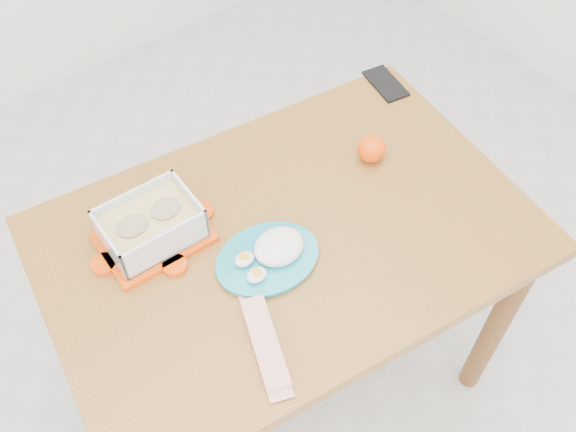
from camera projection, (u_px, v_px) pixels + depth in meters
ground at (302, 361)px, 2.06m from camera, size 3.50×3.50×0.00m
dining_table at (288, 260)px, 1.54m from camera, size 1.17×0.86×0.75m
food_container at (151, 226)px, 1.40m from camera, size 0.24×0.19×0.10m
orange_fruit at (372, 149)px, 1.56m from camera, size 0.07×0.07×0.07m
rice_plate at (271, 254)px, 1.39m from camera, size 0.26×0.26×0.06m
candy_bar at (265, 342)px, 1.27m from camera, size 0.12×0.21×0.02m
smartphone at (386, 84)px, 1.75m from camera, size 0.09×0.15×0.01m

